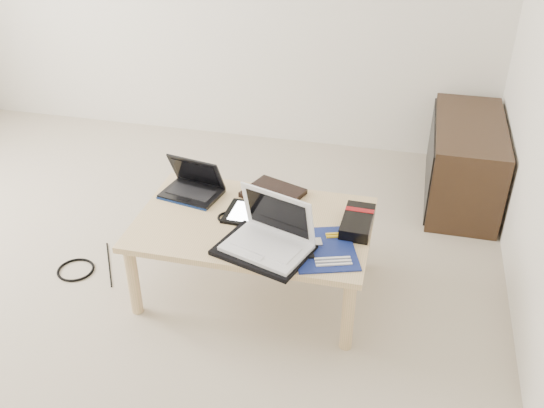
% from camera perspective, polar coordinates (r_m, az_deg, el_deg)
% --- Properties ---
extents(ground, '(4.00, 4.00, 0.00)m').
position_cam_1_polar(ground, '(3.13, -16.91, -8.83)').
color(ground, beige).
rests_on(ground, ground).
extents(coffee_table, '(1.10, 0.70, 0.40)m').
position_cam_1_polar(coffee_table, '(2.87, -1.76, -2.44)').
color(coffee_table, '#DAB283').
rests_on(coffee_table, ground).
extents(media_cabinet, '(0.41, 0.90, 0.50)m').
position_cam_1_polar(media_cabinet, '(3.86, 17.57, 3.85)').
color(media_cabinet, '#372516').
rests_on(media_cabinet, ground).
extents(book, '(0.33, 0.30, 0.03)m').
position_cam_1_polar(book, '(3.03, 0.10, 1.03)').
color(book, black).
rests_on(book, coffee_table).
extents(netbook, '(0.32, 0.26, 0.19)m').
position_cam_1_polar(netbook, '(3.06, -7.46, 1.65)').
color(netbook, black).
rests_on(netbook, coffee_table).
extents(tablet, '(0.29, 0.22, 0.02)m').
position_cam_1_polar(tablet, '(2.88, -1.63, -0.97)').
color(tablet, black).
rests_on(tablet, coffee_table).
extents(remote, '(0.11, 0.20, 0.02)m').
position_cam_1_polar(remote, '(2.87, 0.60, -1.02)').
color(remote, '#B1B0B5').
rests_on(remote, coffee_table).
extents(neoprene_sleeve, '(0.46, 0.39, 0.02)m').
position_cam_1_polar(neoprene_sleeve, '(2.64, -0.81, -4.35)').
color(neoprene_sleeve, black).
rests_on(neoprene_sleeve, coffee_table).
extents(white_laptop, '(0.41, 0.35, 0.25)m').
position_cam_1_polar(white_laptop, '(2.62, -0.17, -2.99)').
color(white_laptop, white).
rests_on(white_laptop, neoprene_sleeve).
extents(motherboard, '(0.36, 0.40, 0.02)m').
position_cam_1_polar(motherboard, '(2.67, 4.99, -4.23)').
color(motherboard, '#0B104C').
rests_on(motherboard, coffee_table).
extents(gpu_box, '(0.14, 0.27, 0.06)m').
position_cam_1_polar(gpu_box, '(2.82, 8.05, -1.66)').
color(gpu_box, black).
rests_on(gpu_box, coffee_table).
extents(cable_coil, '(0.11, 0.11, 0.01)m').
position_cam_1_polar(cable_coil, '(2.87, -4.19, -1.27)').
color(cable_coil, black).
rests_on(cable_coil, coffee_table).
extents(floor_cable_coil, '(0.21, 0.21, 0.01)m').
position_cam_1_polar(floor_cable_coil, '(3.34, -17.99, -5.91)').
color(floor_cable_coil, black).
rests_on(floor_cable_coil, ground).
extents(floor_cable_trail, '(0.20, 0.34, 0.01)m').
position_cam_1_polar(floor_cable_trail, '(3.34, -15.08, -5.48)').
color(floor_cable_trail, black).
rests_on(floor_cable_trail, ground).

